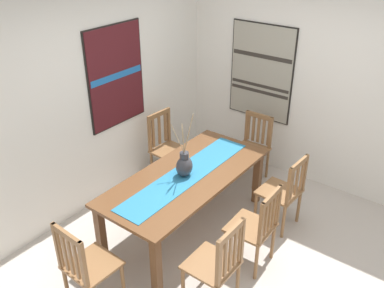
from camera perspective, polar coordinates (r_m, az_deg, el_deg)
name	(u,v)px	position (r m, az deg, el deg)	size (l,w,h in m)	color
ground_plane	(230,248)	(4.73, 5.15, -13.94)	(6.40, 6.40, 0.03)	#B2A89E
wall_back	(101,93)	(5.06, -12.29, 6.78)	(6.40, 0.12, 2.70)	silver
wall_side	(315,82)	(5.50, 16.40, 8.02)	(0.12, 6.40, 2.70)	silver
dining_table	(187,182)	(4.57, -0.74, -5.18)	(2.03, 0.90, 0.73)	brown
table_runner	(187,174)	(4.52, -0.75, -4.13)	(1.87, 0.36, 0.01)	#236B93
centerpiece_vase	(184,165)	(4.43, -1.05, -2.90)	(0.20, 0.26, 0.76)	#333338
chair_0	(217,263)	(3.83, 3.45, -15.87)	(0.42, 0.42, 0.94)	brown
chair_1	(167,147)	(5.57, -3.41, -0.38)	(0.44, 0.44, 0.95)	brown
chair_2	(253,146)	(5.65, 8.23, -0.27)	(0.42, 0.42, 0.90)	brown
chair_3	(284,191)	(4.82, 12.34, -6.26)	(0.44, 0.44, 0.91)	brown
chair_4	(86,265)	(3.92, -14.25, -15.64)	(0.44, 0.44, 0.94)	brown
chair_5	(256,226)	(4.26, 8.73, -10.93)	(0.43, 0.43, 0.92)	brown
painting_on_back_wall	(116,76)	(5.08, -10.32, 9.03)	(0.85, 0.05, 1.21)	black
painting_on_side_wall	(261,72)	(5.72, 9.39, 9.58)	(0.05, 0.91, 1.28)	black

